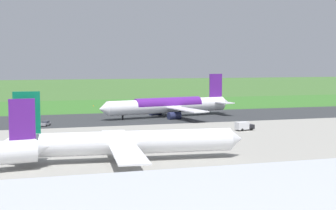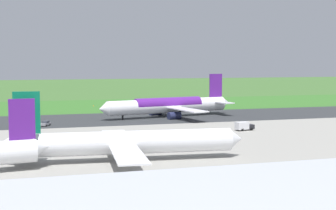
% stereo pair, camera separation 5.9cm
% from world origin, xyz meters
% --- Properties ---
extents(ground_plane, '(800.00, 800.00, 0.00)m').
position_xyz_m(ground_plane, '(0.00, 0.00, 0.00)').
color(ground_plane, '#3D662D').
extents(runway_asphalt, '(600.00, 39.44, 0.06)m').
position_xyz_m(runway_asphalt, '(0.00, 0.00, 0.03)').
color(runway_asphalt, '#2D3033').
rests_on(runway_asphalt, ground).
extents(apron_concrete, '(440.00, 110.00, 0.05)m').
position_xyz_m(apron_concrete, '(0.00, 72.63, 0.03)').
color(apron_concrete, gray).
rests_on(apron_concrete, ground).
extents(grass_verge_foreground, '(600.00, 80.00, 0.04)m').
position_xyz_m(grass_verge_foreground, '(0.00, -49.34, 0.02)').
color(grass_verge_foreground, '#346B27').
rests_on(grass_verge_foreground, ground).
extents(airliner_main, '(53.78, 44.30, 15.88)m').
position_xyz_m(airliner_main, '(-8.27, -0.08, 4.35)').
color(airliner_main, white).
rests_on(airliner_main, ground).
extents(airliner_parked_mid, '(50.36, 41.25, 14.69)m').
position_xyz_m(airliner_parked_mid, '(23.37, 74.57, 4.01)').
color(airliner_parked_mid, white).
rests_on(airliner_parked_mid, ground).
extents(service_truck_fuel, '(6.11, 3.27, 2.65)m').
position_xyz_m(service_truck_fuel, '(-19.51, 40.65, 1.40)').
color(service_truck_fuel, black).
rests_on(service_truck_fuel, ground).
extents(service_car_ops, '(3.50, 4.56, 1.62)m').
position_xyz_m(service_car_ops, '(36.86, 13.35, 0.84)').
color(service_car_ops, gray).
rests_on(service_car_ops, ground).
extents(no_stopping_sign, '(0.60, 0.10, 2.27)m').
position_xyz_m(no_stopping_sign, '(5.30, -51.91, 1.36)').
color(no_stopping_sign, slate).
rests_on(no_stopping_sign, ground).
extents(traffic_cone_orange, '(0.40, 0.40, 0.55)m').
position_xyz_m(traffic_cone_orange, '(12.72, -51.61, 0.28)').
color(traffic_cone_orange, orange).
rests_on(traffic_cone_orange, ground).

